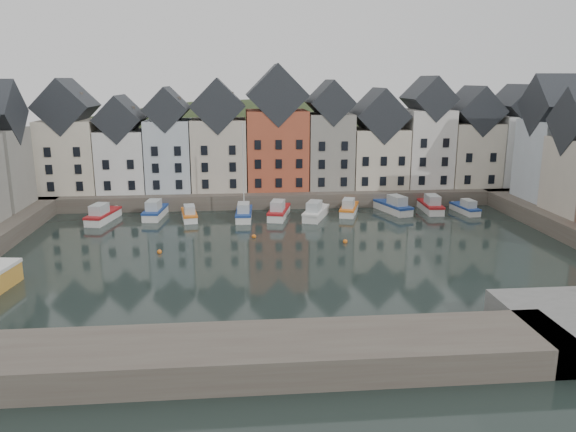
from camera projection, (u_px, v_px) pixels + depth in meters
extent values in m
plane|color=black|center=(296.00, 258.00, 56.71)|extent=(260.00, 260.00, 0.00)
cube|color=#4D433B|center=(275.00, 191.00, 85.49)|extent=(90.00, 16.00, 2.00)
cube|color=#4D433B|center=(172.00, 359.00, 34.30)|extent=(50.00, 6.00, 2.00)
ellipsoid|color=#253319|center=(267.00, 257.00, 115.15)|extent=(153.60, 70.40, 64.00)
sphere|color=black|center=(191.00, 129.00, 102.67)|extent=(5.77, 5.77, 5.77)
sphere|color=black|center=(385.00, 126.00, 115.76)|extent=(5.27, 5.27, 5.27)
sphere|color=black|center=(428.00, 130.00, 110.10)|extent=(5.07, 5.07, 5.07)
sphere|color=black|center=(339.00, 131.00, 109.51)|extent=(5.01, 5.01, 5.01)
sphere|color=black|center=(68.00, 139.00, 106.55)|extent=(3.94, 3.94, 3.94)
sphere|color=black|center=(402.00, 127.00, 115.60)|extent=(5.21, 5.21, 5.21)
sphere|color=black|center=(275.00, 127.00, 111.64)|extent=(5.45, 5.45, 5.45)
sphere|color=black|center=(469.00, 136.00, 105.10)|extent=(4.49, 4.49, 4.49)
cube|color=beige|center=(71.00, 156.00, 79.52)|extent=(7.67, 8.00, 10.07)
cube|color=black|center=(67.00, 106.00, 77.88)|extent=(7.67, 8.16, 7.67)
cube|color=silver|center=(124.00, 160.00, 80.35)|extent=(6.56, 8.00, 8.61)
cube|color=black|center=(121.00, 119.00, 78.94)|extent=(6.56, 8.16, 6.56)
cube|color=silver|center=(170.00, 155.00, 80.76)|extent=(6.20, 8.00, 10.02)
cube|color=black|center=(167.00, 109.00, 79.21)|extent=(6.20, 8.16, 6.20)
cube|color=beige|center=(219.00, 154.00, 81.39)|extent=(7.70, 8.00, 10.08)
cube|color=black|center=(218.00, 105.00, 79.74)|extent=(7.70, 8.16, 7.70)
cube|color=#B04D32|center=(277.00, 149.00, 81.99)|extent=(8.69, 8.00, 11.28)
cube|color=black|center=(276.00, 95.00, 80.14)|extent=(8.69, 8.16, 8.69)
cube|color=gray|center=(329.00, 150.00, 82.73)|extent=(6.43, 8.00, 10.78)
cube|color=black|center=(329.00, 102.00, 81.08)|extent=(6.43, 8.16, 6.43)
cube|color=beige|center=(377.00, 157.00, 83.65)|extent=(7.88, 8.00, 8.56)
cube|color=black|center=(378.00, 115.00, 82.17)|extent=(7.88, 8.16, 7.88)
cube|color=silver|center=(425.00, 148.00, 83.98)|extent=(6.50, 8.00, 11.27)
cube|color=black|center=(428.00, 98.00, 82.26)|extent=(6.50, 8.16, 6.50)
cube|color=beige|center=(470.00, 154.00, 84.84)|extent=(7.23, 8.00, 9.32)
cube|color=black|center=(473.00, 110.00, 83.31)|extent=(7.23, 8.16, 7.23)
cube|color=silver|center=(514.00, 150.00, 85.33)|extent=(6.18, 8.00, 10.32)
cube|color=black|center=(518.00, 105.00, 83.74)|extent=(6.18, 8.16, 6.18)
cube|color=silver|center=(554.00, 161.00, 73.94)|extent=(7.47, 8.00, 10.38)
cube|color=black|center=(561.00, 105.00, 72.24)|extent=(7.62, 8.00, 8.00)
sphere|color=orange|center=(254.00, 236.00, 64.06)|extent=(0.50, 0.50, 0.50)
sphere|color=orange|center=(345.00, 242.00, 62.05)|extent=(0.50, 0.50, 0.50)
sphere|color=orange|center=(159.00, 252.00, 58.33)|extent=(0.50, 0.50, 0.50)
cube|color=silver|center=(103.00, 218.00, 71.52)|extent=(3.36, 7.04, 1.24)
cube|color=#A3171B|center=(103.00, 213.00, 71.36)|extent=(3.50, 7.20, 0.28)
cube|color=#AAB1B3|center=(99.00, 209.00, 70.22)|extent=(2.10, 2.97, 1.35)
cube|color=silver|center=(156.00, 214.00, 73.84)|extent=(2.72, 6.92, 1.24)
cube|color=navy|center=(156.00, 209.00, 73.68)|extent=(2.85, 7.07, 0.28)
cube|color=#AAB1B3|center=(154.00, 205.00, 72.53)|extent=(1.85, 2.85, 1.35)
cube|color=silver|center=(189.00, 217.00, 72.54)|extent=(2.47, 5.79, 1.03)
cube|color=orange|center=(189.00, 212.00, 72.40)|extent=(2.58, 5.91, 0.23)
cube|color=#AAB1B3|center=(189.00, 210.00, 71.48)|extent=(1.62, 2.41, 1.12)
cube|color=silver|center=(244.00, 216.00, 72.77)|extent=(2.23, 6.43, 1.16)
cube|color=navy|center=(244.00, 211.00, 72.62)|extent=(2.35, 6.57, 0.26)
cube|color=#AAB1B3|center=(244.00, 208.00, 71.55)|extent=(1.61, 2.61, 1.27)
cylinder|color=silver|center=(243.00, 170.00, 71.97)|extent=(0.15, 0.15, 11.63)
cube|color=silver|center=(279.00, 214.00, 73.61)|extent=(3.51, 6.99, 1.23)
cube|color=#A3171B|center=(279.00, 209.00, 73.45)|extent=(3.65, 7.15, 0.28)
cube|color=#AAB1B3|center=(278.00, 206.00, 72.32)|extent=(2.14, 2.97, 1.34)
cube|color=silver|center=(316.00, 215.00, 73.18)|extent=(4.31, 6.98, 1.23)
cube|color=silver|center=(316.00, 210.00, 73.02)|extent=(4.47, 7.14, 0.28)
cube|color=#AAB1B3|center=(314.00, 207.00, 71.93)|extent=(2.43, 3.07, 1.34)
cube|color=silver|center=(349.00, 211.00, 75.55)|extent=(3.65, 6.40, 1.12)
cube|color=orange|center=(349.00, 206.00, 75.41)|extent=(3.79, 6.55, 0.26)
cube|color=#AAB1B3|center=(348.00, 203.00, 74.39)|extent=(2.12, 2.78, 1.23)
cube|color=silver|center=(392.00, 209.00, 76.46)|extent=(3.98, 7.15, 1.25)
cube|color=navy|center=(393.00, 204.00, 76.29)|extent=(4.13, 7.31, 0.29)
cube|color=#AAB1B3|center=(397.00, 201.00, 75.21)|extent=(2.33, 3.09, 1.37)
cube|color=silver|center=(430.00, 208.00, 77.07)|extent=(2.33, 6.86, 1.24)
cube|color=#A3171B|center=(430.00, 203.00, 76.91)|extent=(2.44, 7.00, 0.28)
cube|color=#AAB1B3|center=(432.00, 200.00, 75.76)|extent=(1.70, 2.78, 1.36)
cube|color=silver|center=(465.00, 210.00, 76.04)|extent=(2.35, 5.64, 1.00)
cube|color=navy|center=(465.00, 206.00, 75.91)|extent=(2.45, 5.76, 0.23)
cube|color=#AAB1B3|center=(468.00, 204.00, 75.00)|extent=(1.55, 2.34, 1.09)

